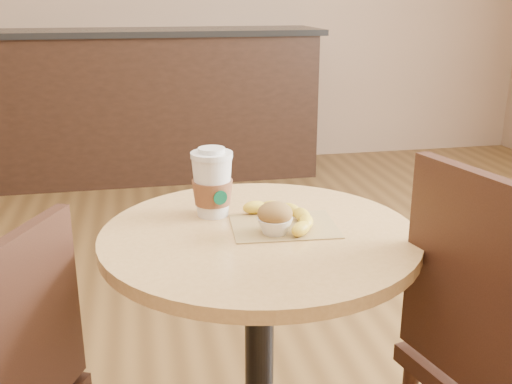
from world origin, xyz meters
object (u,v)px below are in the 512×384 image
(cafe_table, at_px, (259,312))
(banana, at_px, (282,217))
(muffin, at_px, (275,218))
(chair_right, at_px, (512,365))
(coffee_cup, at_px, (212,185))

(cafe_table, height_order, banana, banana)
(muffin, bearing_deg, chair_right, -30.12)
(cafe_table, bearing_deg, coffee_cup, 125.62)
(cafe_table, relative_size, coffee_cup, 4.47)
(cafe_table, height_order, chair_right, chair_right)
(chair_right, distance_m, coffee_cup, 0.77)
(coffee_cup, relative_size, banana, 0.77)
(chair_right, bearing_deg, cafe_table, 45.85)
(cafe_table, xyz_separation_m, chair_right, (0.48, -0.29, -0.02))
(muffin, xyz_separation_m, banana, (0.03, 0.05, -0.02))
(cafe_table, relative_size, banana, 3.42)
(cafe_table, bearing_deg, chair_right, -30.90)
(chair_right, distance_m, banana, 0.58)
(cafe_table, bearing_deg, muffin, -41.39)
(cafe_table, xyz_separation_m, banana, (0.06, 0.03, 0.23))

